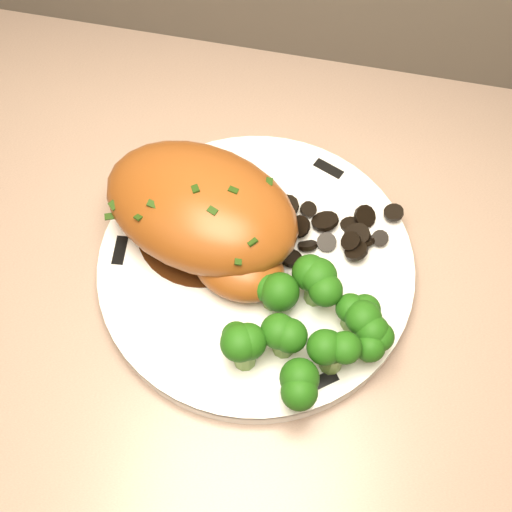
% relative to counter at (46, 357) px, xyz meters
% --- Properties ---
extents(counter, '(1.92, 0.65, 0.95)m').
position_rel_counter_xyz_m(counter, '(0.00, 0.00, 0.00)').
color(counter, brown).
rests_on(counter, ground).
extents(plate, '(0.34, 0.34, 0.02)m').
position_rel_counter_xyz_m(plate, '(0.34, 0.01, 0.42)').
color(plate, white).
rests_on(plate, counter).
extents(rim_accent_0, '(0.03, 0.02, 0.00)m').
position_rel_counter_xyz_m(rim_accent_0, '(0.39, 0.13, 0.43)').
color(rim_accent_0, black).
rests_on(rim_accent_0, plate).
extents(rim_accent_1, '(0.02, 0.03, 0.00)m').
position_rel_counter_xyz_m(rim_accent_1, '(0.21, -0.00, 0.43)').
color(rim_accent_1, black).
rests_on(rim_accent_1, plate).
extents(rim_accent_2, '(0.03, 0.03, 0.00)m').
position_rel_counter_xyz_m(rim_accent_2, '(0.42, -0.09, 0.43)').
color(rim_accent_2, black).
rests_on(rim_accent_2, plate).
extents(gravy_pool, '(0.13, 0.13, 0.00)m').
position_rel_counter_xyz_m(gravy_pool, '(0.28, 0.04, 0.43)').
color(gravy_pool, '#381A0A').
rests_on(gravy_pool, plate).
extents(chicken_breast, '(0.22, 0.18, 0.07)m').
position_rel_counter_xyz_m(chicken_breast, '(0.29, 0.03, 0.47)').
color(chicken_breast, '#904919').
rests_on(chicken_breast, plate).
extents(mushroom_pile, '(0.10, 0.08, 0.03)m').
position_rel_counter_xyz_m(mushroom_pile, '(0.41, 0.05, 0.44)').
color(mushroom_pile, black).
rests_on(mushroom_pile, plate).
extents(broccoli_florets, '(0.13, 0.12, 0.05)m').
position_rel_counter_xyz_m(broccoli_florets, '(0.40, -0.06, 0.46)').
color(broccoli_florets, olive).
rests_on(broccoli_florets, plate).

